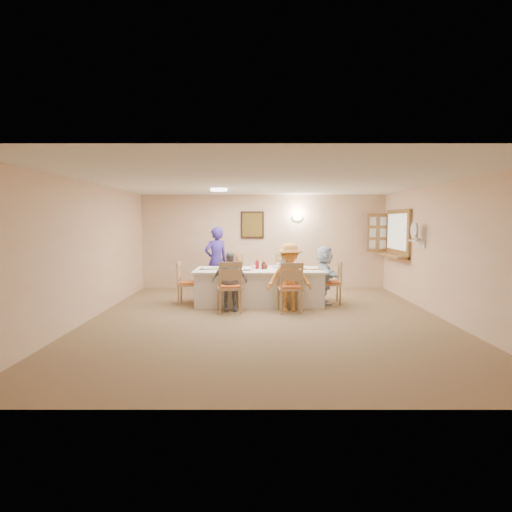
{
  "coord_description": "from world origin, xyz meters",
  "views": [
    {
      "loc": [
        -0.2,
        -7.18,
        1.8
      ],
      "look_at": [
        -0.2,
        1.4,
        1.05
      ],
      "focal_mm": 28.0,
      "sensor_mm": 36.0,
      "label": 1
    }
  ],
  "objects_px": {
    "serving_hatch": "(398,234)",
    "chair_right_end": "(330,282)",
    "condiment_ketchup": "(257,264)",
    "chair_back_left": "(234,275)",
    "desk_fan": "(416,233)",
    "diner_front_left": "(230,281)",
    "dining_table": "(259,286)",
    "caregiver": "(216,261)",
    "diner_front_right": "(289,277)",
    "chair_front_right": "(290,287)",
    "diner_back_right": "(285,274)",
    "diner_right_end": "(324,275)",
    "chair_back_right": "(284,275)",
    "chair_front_left": "(229,286)",
    "diner_back_left": "(233,274)",
    "chair_left_end": "(188,283)"
  },
  "relations": [
    {
      "from": "chair_right_end",
      "to": "diner_front_right",
      "type": "xyz_separation_m",
      "value": [
        -0.95,
        -0.68,
        0.21
      ]
    },
    {
      "from": "chair_front_right",
      "to": "chair_right_end",
      "type": "height_order",
      "value": "chair_front_right"
    },
    {
      "from": "chair_back_right",
      "to": "chair_front_left",
      "type": "distance_m",
      "value": 2.0
    },
    {
      "from": "chair_left_end",
      "to": "diner_back_right",
      "type": "height_order",
      "value": "diner_back_right"
    },
    {
      "from": "diner_back_left",
      "to": "condiment_ketchup",
      "type": "relative_size",
      "value": 4.85
    },
    {
      "from": "diner_front_right",
      "to": "diner_front_left",
      "type": "bearing_deg",
      "value": 176.54
    },
    {
      "from": "chair_back_left",
      "to": "diner_back_left",
      "type": "relative_size",
      "value": 0.91
    },
    {
      "from": "chair_front_right",
      "to": "dining_table",
      "type": "bearing_deg",
      "value": -58.73
    },
    {
      "from": "dining_table",
      "to": "chair_front_left",
      "type": "distance_m",
      "value": 1.01
    },
    {
      "from": "chair_front_right",
      "to": "diner_right_end",
      "type": "height_order",
      "value": "diner_right_end"
    },
    {
      "from": "diner_right_end",
      "to": "caregiver",
      "type": "relative_size",
      "value": 0.76
    },
    {
      "from": "desk_fan",
      "to": "caregiver",
      "type": "height_order",
      "value": "desk_fan"
    },
    {
      "from": "condiment_ketchup",
      "to": "chair_left_end",
      "type": "bearing_deg",
      "value": -178.3
    },
    {
      "from": "serving_hatch",
      "to": "chair_back_right",
      "type": "relative_size",
      "value": 1.46
    },
    {
      "from": "diner_back_left",
      "to": "caregiver",
      "type": "xyz_separation_m",
      "value": [
        -0.45,
        0.47,
        0.27
      ]
    },
    {
      "from": "diner_back_right",
      "to": "caregiver",
      "type": "distance_m",
      "value": 1.74
    },
    {
      "from": "diner_back_left",
      "to": "diner_back_right",
      "type": "distance_m",
      "value": 1.2
    },
    {
      "from": "desk_fan",
      "to": "chair_back_left",
      "type": "distance_m",
      "value": 4.14
    },
    {
      "from": "desk_fan",
      "to": "chair_right_end",
      "type": "distance_m",
      "value": 2.03
    },
    {
      "from": "desk_fan",
      "to": "dining_table",
      "type": "xyz_separation_m",
      "value": [
        -3.23,
        0.37,
        -1.17
      ]
    },
    {
      "from": "chair_right_end",
      "to": "dining_table",
      "type": "bearing_deg",
      "value": -88.67
    },
    {
      "from": "chair_front_left",
      "to": "chair_front_right",
      "type": "xyz_separation_m",
      "value": [
        1.2,
        0.0,
        -0.01
      ]
    },
    {
      "from": "chair_back_right",
      "to": "condiment_ketchup",
      "type": "bearing_deg",
      "value": -126.14
    },
    {
      "from": "chair_front_right",
      "to": "chair_left_end",
      "type": "relative_size",
      "value": 1.1
    },
    {
      "from": "dining_table",
      "to": "diner_front_left",
      "type": "xyz_separation_m",
      "value": [
        -0.6,
        -0.68,
        0.22
      ]
    },
    {
      "from": "condiment_ketchup",
      "to": "chair_back_left",
      "type": "bearing_deg",
      "value": 126.34
    },
    {
      "from": "chair_front_right",
      "to": "diner_back_left",
      "type": "relative_size",
      "value": 0.9
    },
    {
      "from": "chair_front_right",
      "to": "diner_back_right",
      "type": "xyz_separation_m",
      "value": [
        0.0,
        1.48,
        0.06
      ]
    },
    {
      "from": "chair_front_left",
      "to": "diner_back_right",
      "type": "bearing_deg",
      "value": -139.32
    },
    {
      "from": "chair_back_left",
      "to": "diner_right_end",
      "type": "height_order",
      "value": "diner_right_end"
    },
    {
      "from": "chair_back_right",
      "to": "diner_back_right",
      "type": "bearing_deg",
      "value": -85.67
    },
    {
      "from": "desk_fan",
      "to": "chair_back_right",
      "type": "bearing_deg",
      "value": 155.97
    },
    {
      "from": "serving_hatch",
      "to": "chair_back_left",
      "type": "height_order",
      "value": "serving_hatch"
    },
    {
      "from": "dining_table",
      "to": "caregiver",
      "type": "relative_size",
      "value": 1.68
    },
    {
      "from": "chair_back_right",
      "to": "chair_back_left",
      "type": "bearing_deg",
      "value": -175.67
    },
    {
      "from": "desk_fan",
      "to": "diner_front_left",
      "type": "xyz_separation_m",
      "value": [
        -3.83,
        -0.31,
        -0.95
      ]
    },
    {
      "from": "chair_front_left",
      "to": "chair_left_end",
      "type": "xyz_separation_m",
      "value": [
        -0.95,
        0.8,
        -0.05
      ]
    },
    {
      "from": "chair_front_left",
      "to": "diner_front_right",
      "type": "distance_m",
      "value": 1.22
    },
    {
      "from": "dining_table",
      "to": "chair_back_right",
      "type": "xyz_separation_m",
      "value": [
        0.6,
        0.8,
        0.14
      ]
    },
    {
      "from": "chair_front_right",
      "to": "chair_right_end",
      "type": "bearing_deg",
      "value": -145.5
    },
    {
      "from": "chair_left_end",
      "to": "dining_table",
      "type": "bearing_deg",
      "value": -91.2
    },
    {
      "from": "chair_right_end",
      "to": "diner_right_end",
      "type": "relative_size",
      "value": 0.74
    },
    {
      "from": "desk_fan",
      "to": "diner_back_left",
      "type": "relative_size",
      "value": 0.27
    },
    {
      "from": "diner_front_left",
      "to": "diner_front_right",
      "type": "relative_size",
      "value": 0.88
    },
    {
      "from": "chair_right_end",
      "to": "condiment_ketchup",
      "type": "distance_m",
      "value": 1.65
    },
    {
      "from": "desk_fan",
      "to": "diner_front_left",
      "type": "bearing_deg",
      "value": -175.41
    },
    {
      "from": "serving_hatch",
      "to": "chair_right_end",
      "type": "bearing_deg",
      "value": -151.37
    },
    {
      "from": "caregiver",
      "to": "chair_back_left",
      "type": "bearing_deg",
      "value": 110.45
    },
    {
      "from": "dining_table",
      "to": "chair_back_right",
      "type": "distance_m",
      "value": 1.01
    },
    {
      "from": "desk_fan",
      "to": "diner_right_end",
      "type": "relative_size",
      "value": 0.24
    }
  ]
}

